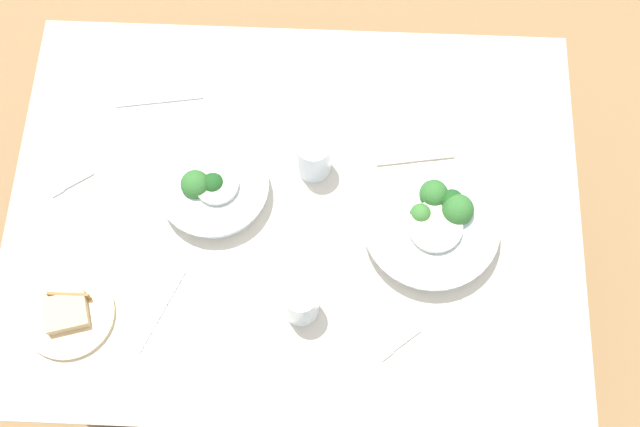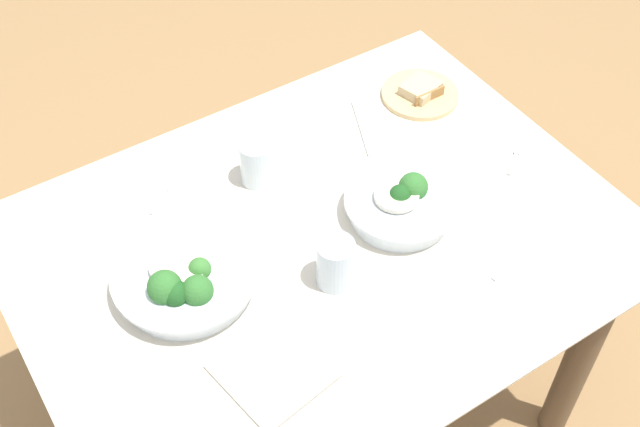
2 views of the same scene
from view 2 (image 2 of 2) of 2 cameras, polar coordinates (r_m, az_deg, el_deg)
name	(u,v)px [view 2 (image 2 of 2)]	position (r m, az deg, el deg)	size (l,w,h in m)	color
ground_plane	(322,413)	(2.22, 0.13, -13.85)	(6.00, 6.00, 0.00)	#9E7547
dining_table	(322,276)	(1.72, 0.16, -4.39)	(1.19, 0.91, 0.72)	beige
broccoli_bowl_far	(185,279)	(1.54, -9.46, -4.58)	(0.28, 0.28, 0.10)	white
broccoli_bowl_near	(401,204)	(1.65, 5.74, 0.70)	(0.23, 0.23, 0.09)	white
bread_side_plate	(420,93)	(1.94, 7.06, 8.42)	(0.18, 0.18, 0.04)	#D6B27A
water_glass_center	(257,162)	(1.70, -4.48, 3.59)	(0.07, 0.07, 0.10)	silver
water_glass_side	(335,263)	(1.51, 1.09, -3.49)	(0.07, 0.07, 0.10)	silver
fork_by_far_bowl	(162,196)	(1.73, -11.01, 1.24)	(0.08, 0.07, 0.00)	#B7B7BC
fork_by_near_bowl	(514,159)	(1.82, 13.50, 3.76)	(0.09, 0.06, 0.00)	#B7B7BC
table_knife_left	(524,254)	(1.64, 14.16, -2.75)	(0.19, 0.01, 0.00)	#B7B7BC
table_knife_right	(362,128)	(1.85, 2.94, 6.01)	(0.18, 0.01, 0.00)	#B7B7BC
napkin_folded_upper	(273,371)	(1.44, -3.34, -11.00)	(0.17, 0.18, 0.01)	#B1A997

